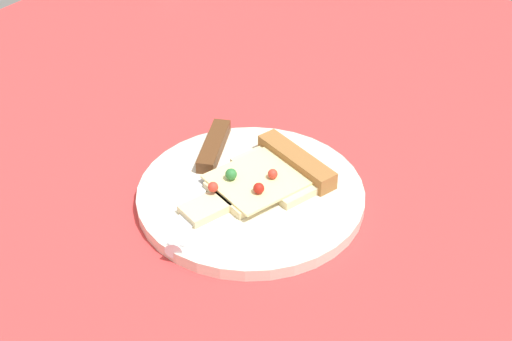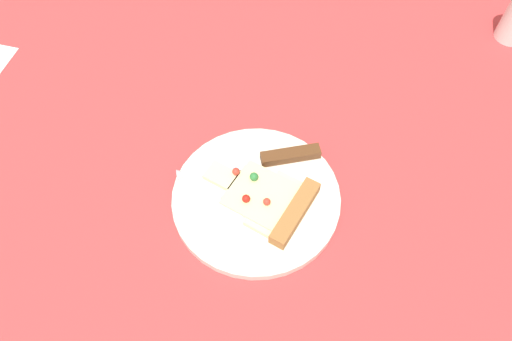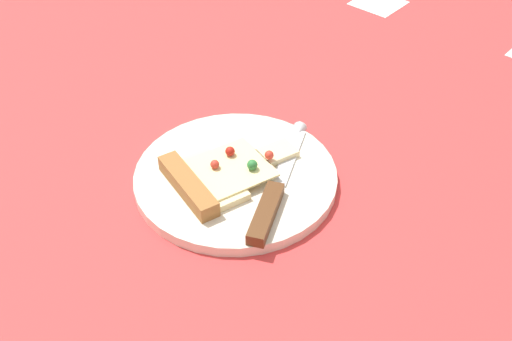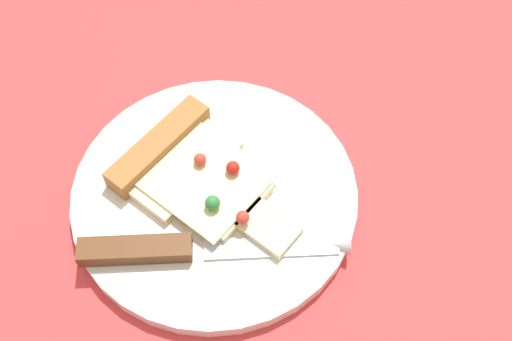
# 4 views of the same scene
# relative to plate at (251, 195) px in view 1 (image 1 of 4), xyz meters

# --- Properties ---
(ground_plane) EXTENTS (1.54, 1.54, 0.03)m
(ground_plane) POSITION_rel_plate_xyz_m (0.09, -0.03, -0.02)
(ground_plane) COLOR #D13838
(ground_plane) RESTS_ON ground
(plate) EXTENTS (0.27, 0.27, 0.02)m
(plate) POSITION_rel_plate_xyz_m (0.00, 0.00, 0.00)
(plate) COLOR silver
(plate) RESTS_ON ground_plane
(pizza_slice) EXTENTS (0.14, 0.19, 0.03)m
(pizza_slice) POSITION_rel_plate_xyz_m (0.01, 0.02, 0.02)
(pizza_slice) COLOR beige
(pizza_slice) RESTS_ON plate
(knife) EXTENTS (0.12, 0.23, 0.02)m
(knife) POSITION_rel_plate_xyz_m (-0.07, -0.00, 0.01)
(knife) COLOR silver
(knife) RESTS_ON plate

